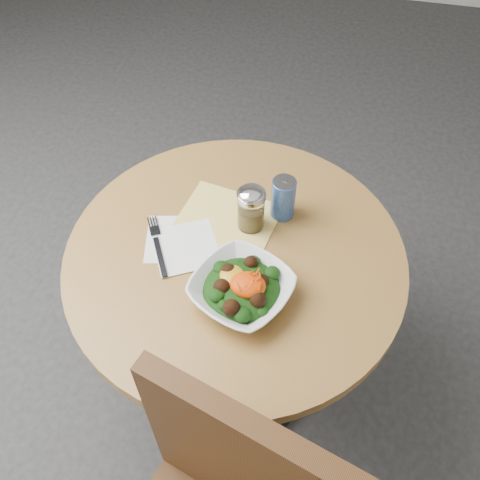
{
  "coord_description": "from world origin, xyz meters",
  "views": [
    {
      "loc": [
        0.2,
        -0.83,
        1.87
      ],
      "look_at": [
        0.01,
        -0.0,
        0.81
      ],
      "focal_mm": 40.0,
      "sensor_mm": 36.0,
      "label": 1
    }
  ],
  "objects": [
    {
      "name": "beverage_can",
      "position": [
        0.1,
        0.16,
        0.81
      ],
      "size": [
        0.07,
        0.07,
        0.13
      ],
      "color": "#0D2098",
      "rests_on": "table"
    },
    {
      "name": "ground",
      "position": [
        0.0,
        0.0,
        0.0
      ],
      "size": [
        6.0,
        6.0,
        0.0
      ],
      "primitive_type": "plane",
      "color": "#29292C",
      "rests_on": "ground"
    },
    {
      "name": "spice_shaker",
      "position": [
        0.02,
        0.1,
        0.82
      ],
      "size": [
        0.08,
        0.08,
        0.14
      ],
      "color": "silver",
      "rests_on": "table"
    },
    {
      "name": "salad_bowl",
      "position": [
        0.05,
        -0.13,
        0.78
      ],
      "size": [
        0.31,
        0.31,
        0.09
      ],
      "color": "white",
      "rests_on": "table"
    },
    {
      "name": "table",
      "position": [
        0.0,
        0.0,
        0.55
      ],
      "size": [
        0.9,
        0.9,
        0.75
      ],
      "color": "black",
      "rests_on": "ground"
    },
    {
      "name": "paper_napkins",
      "position": [
        -0.15,
        -0.0,
        0.75
      ],
      "size": [
        0.24,
        0.23,
        0.0
      ],
      "color": "white",
      "rests_on": "table"
    },
    {
      "name": "fork",
      "position": [
        -0.21,
        -0.02,
        0.76
      ],
      "size": [
        0.12,
        0.19,
        0.0
      ],
      "color": "black",
      "rests_on": "table"
    },
    {
      "name": "cloth_napkin",
      "position": [
        -0.05,
        0.1,
        0.75
      ],
      "size": [
        0.3,
        0.28,
        0.0
      ],
      "primitive_type": "cube",
      "rotation": [
        0.0,
        0.0,
        -0.17
      ],
      "color": "yellow",
      "rests_on": "table"
    }
  ]
}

